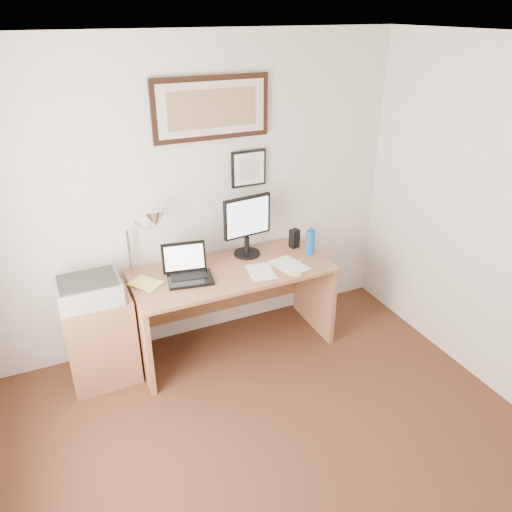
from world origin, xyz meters
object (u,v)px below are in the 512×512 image
water_bottle (310,242)px  book (139,289)px  desk (229,290)px  printer (89,290)px  laptop (188,271)px  side_cabinet (101,338)px  lcd_monitor (247,223)px

water_bottle → book: water_bottle is taller
desk → printer: 1.14m
water_bottle → laptop: (-1.07, 0.02, -0.05)m
side_cabinet → water_bottle: bearing=-1.9°
book → laptop: size_ratio=0.61×
printer → desk: bearing=3.6°
desk → laptop: bearing=-168.8°
book → desk: bearing=7.1°
printer → lcd_monitor: bearing=7.5°
water_bottle → printer: size_ratio=0.48×
desk → laptop: (-0.36, -0.07, 0.29)m
laptop → desk: bearing=11.2°
water_bottle → desk: size_ratio=0.13×
laptop → printer: (-0.74, 0.00, 0.01)m
lcd_monitor → printer: (-1.31, -0.17, -0.22)m
printer → side_cabinet: bearing=52.8°
water_bottle → lcd_monitor: (-0.49, 0.20, 0.18)m
water_bottle → laptop: 1.07m
water_bottle → book: 1.46m
side_cabinet → lcd_monitor: 1.46m
lcd_monitor → printer: size_ratio=1.18×
laptop → lcd_monitor: bearing=16.8°
desk → lcd_monitor: lcd_monitor is taller
book → desk: book is taller
laptop → lcd_monitor: size_ratio=0.72×
lcd_monitor → printer: bearing=-172.5°
water_bottle → printer: water_bottle is taller
book → lcd_monitor: 1.03m
side_cabinet → laptop: laptop is taller
side_cabinet → laptop: bearing=-2.9°
book → printer: size_ratio=0.52×
lcd_monitor → water_bottle: bearing=-21.7°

